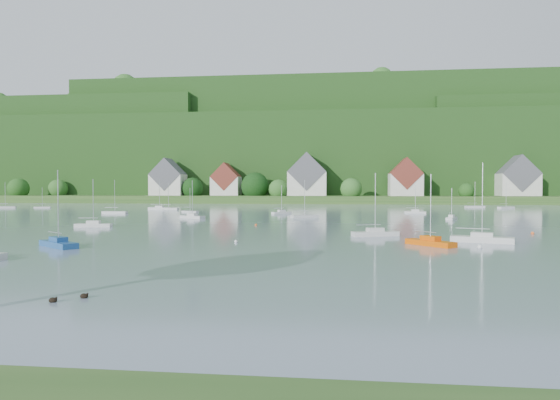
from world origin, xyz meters
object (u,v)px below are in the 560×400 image
object	(u,v)px
near_sailboat_6	(93,224)
near_sailboat_4	(482,238)
near_sailboat_3	(375,233)
near_sailboat_5	(430,242)
near_sailboat_1	(58,243)

from	to	relation	value
near_sailboat_6	near_sailboat_4	bearing A→B (deg)	-23.68
near_sailboat_3	near_sailboat_5	world-z (taller)	near_sailboat_3
near_sailboat_1	near_sailboat_4	bearing A→B (deg)	48.60
near_sailboat_3	near_sailboat_5	bearing A→B (deg)	-81.47
near_sailboat_4	near_sailboat_5	bearing A→B (deg)	-130.03
near_sailboat_4	near_sailboat_3	bearing A→B (deg)	171.58
near_sailboat_1	near_sailboat_6	bearing A→B (deg)	146.48
near_sailboat_1	near_sailboat_6	world-z (taller)	near_sailboat_1
near_sailboat_4	near_sailboat_5	xyz separation A→B (m)	(-6.59, -3.95, -0.04)
near_sailboat_1	near_sailboat_6	distance (m)	27.69
near_sailboat_3	near_sailboat_4	world-z (taller)	near_sailboat_4
near_sailboat_3	near_sailboat_6	size ratio (longest dim) A/B	1.07
near_sailboat_4	near_sailboat_6	size ratio (longest dim) A/B	1.20
near_sailboat_5	near_sailboat_6	xyz separation A→B (m)	(-49.49, 20.14, -0.00)
near_sailboat_5	near_sailboat_6	distance (m)	53.43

